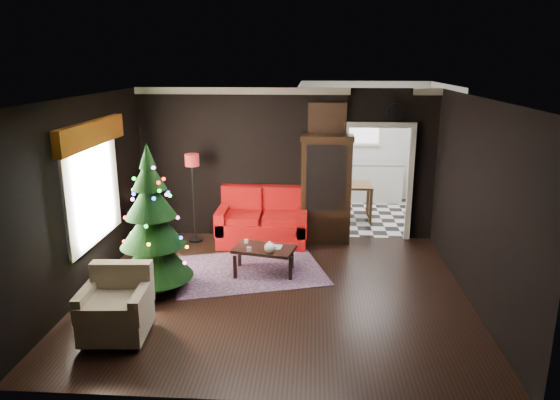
# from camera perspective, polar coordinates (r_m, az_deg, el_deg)

# --- Properties ---
(floor) EXTENTS (5.50, 5.50, 0.00)m
(floor) POSITION_cam_1_polar(r_m,az_deg,el_deg) (7.64, -0.46, -10.16)
(floor) COLOR black
(floor) RESTS_ON ground
(ceiling) EXTENTS (5.50, 5.50, 0.00)m
(ceiling) POSITION_cam_1_polar(r_m,az_deg,el_deg) (6.91, -0.51, 11.29)
(ceiling) COLOR white
(ceiling) RESTS_ON ground
(wall_back) EXTENTS (5.50, 0.00, 5.50)m
(wall_back) POSITION_cam_1_polar(r_m,az_deg,el_deg) (9.58, 0.64, 3.98)
(wall_back) COLOR black
(wall_back) RESTS_ON ground
(wall_front) EXTENTS (5.50, 0.00, 5.50)m
(wall_front) POSITION_cam_1_polar(r_m,az_deg,el_deg) (4.79, -2.73, -7.89)
(wall_front) COLOR black
(wall_front) RESTS_ON ground
(wall_left) EXTENTS (0.00, 5.50, 5.50)m
(wall_left) POSITION_cam_1_polar(r_m,az_deg,el_deg) (7.84, -20.95, 0.38)
(wall_left) COLOR black
(wall_left) RESTS_ON ground
(wall_right) EXTENTS (0.00, 5.50, 5.50)m
(wall_right) POSITION_cam_1_polar(r_m,az_deg,el_deg) (7.47, 21.06, -0.35)
(wall_right) COLOR black
(wall_right) RESTS_ON ground
(doorway) EXTENTS (1.10, 0.10, 2.10)m
(doorway) POSITION_cam_1_polar(r_m,az_deg,el_deg) (9.71, 10.70, 1.75)
(doorway) COLOR silver
(doorway) RESTS_ON ground
(left_window) EXTENTS (0.05, 1.60, 1.40)m
(left_window) POSITION_cam_1_polar(r_m,az_deg,el_deg) (7.99, -20.14, 1.09)
(left_window) COLOR white
(left_window) RESTS_ON wall_left
(valance) EXTENTS (0.12, 2.10, 0.35)m
(valance) POSITION_cam_1_polar(r_m,az_deg,el_deg) (7.81, -20.15, 6.92)
(valance) COLOR #743A0A
(valance) RESTS_ON wall_left
(kitchen_floor) EXTENTS (3.00, 3.00, 0.00)m
(kitchen_floor) POSITION_cam_1_polar(r_m,az_deg,el_deg) (11.42, 9.59, -1.60)
(kitchen_floor) COLOR white
(kitchen_floor) RESTS_ON ground
(kitchen_window) EXTENTS (0.70, 0.06, 0.70)m
(kitchen_window) POSITION_cam_1_polar(r_m,az_deg,el_deg) (12.48, 9.30, 7.84)
(kitchen_window) COLOR white
(kitchen_window) RESTS_ON ground
(rug) EXTENTS (2.72, 2.29, 0.01)m
(rug) POSITION_cam_1_polar(r_m,az_deg,el_deg) (8.36, -3.50, -7.80)
(rug) COLOR #2E2529
(rug) RESTS_ON ground
(loveseat) EXTENTS (1.70, 0.90, 1.00)m
(loveseat) POSITION_cam_1_polar(r_m,az_deg,el_deg) (9.39, -1.97, -1.93)
(loveseat) COLOR #98120B
(loveseat) RESTS_ON ground
(curio_cabinet) EXTENTS (0.90, 0.45, 1.90)m
(curio_cabinet) POSITION_cam_1_polar(r_m,az_deg,el_deg) (9.44, 5.10, 0.95)
(curio_cabinet) COLOR black
(curio_cabinet) RESTS_ON ground
(floor_lamp) EXTENTS (0.34, 0.34, 1.64)m
(floor_lamp) POSITION_cam_1_polar(r_m,az_deg,el_deg) (9.54, -9.56, 0.20)
(floor_lamp) COLOR black
(floor_lamp) RESTS_ON ground
(christmas_tree) EXTENTS (1.28, 1.28, 2.12)m
(christmas_tree) POSITION_cam_1_polar(r_m,az_deg,el_deg) (7.55, -14.04, -2.38)
(christmas_tree) COLOR #143317
(christmas_tree) RESTS_ON ground
(armchair) EXTENTS (0.84, 0.84, 0.81)m
(armchair) POSITION_cam_1_polar(r_m,az_deg,el_deg) (6.61, -17.84, -10.79)
(armchair) COLOR tan
(armchair) RESTS_ON ground
(coffee_table) EXTENTS (1.03, 0.75, 0.42)m
(coffee_table) POSITION_cam_1_polar(r_m,az_deg,el_deg) (8.18, -1.76, -6.68)
(coffee_table) COLOR black
(coffee_table) RESTS_ON rug
(teapot) EXTENTS (0.24, 0.24, 0.18)m
(teapot) POSITION_cam_1_polar(r_m,az_deg,el_deg) (7.85, -1.16, -5.29)
(teapot) COLOR white
(teapot) RESTS_ON coffee_table
(cup_a) EXTENTS (0.08, 0.08, 0.06)m
(cup_a) POSITION_cam_1_polar(r_m,az_deg,el_deg) (8.31, -3.77, -4.59)
(cup_a) COLOR beige
(cup_a) RESTS_ON coffee_table
(cup_b) EXTENTS (0.07, 0.07, 0.06)m
(cup_b) POSITION_cam_1_polar(r_m,az_deg,el_deg) (7.97, -3.46, -5.46)
(cup_b) COLOR silver
(cup_b) RESTS_ON coffee_table
(book) EXTENTS (0.14, 0.03, 0.19)m
(book) POSITION_cam_1_polar(r_m,az_deg,el_deg) (8.09, -0.81, -4.61)
(book) COLOR tan
(book) RESTS_ON coffee_table
(wall_clock) EXTENTS (0.32, 0.32, 0.06)m
(wall_clock) POSITION_cam_1_polar(r_m,az_deg,el_deg) (9.48, 12.66, 9.48)
(wall_clock) COLOR white
(wall_clock) RESTS_ON wall_back
(painting) EXTENTS (0.62, 0.05, 0.52)m
(painting) POSITION_cam_1_polar(r_m,az_deg,el_deg) (9.39, 5.27, 8.94)
(painting) COLOR #AE7E47
(painting) RESTS_ON wall_back
(kitchen_counter) EXTENTS (1.80, 0.60, 0.90)m
(kitchen_counter) POSITION_cam_1_polar(r_m,az_deg,el_deg) (12.46, 9.16, 1.98)
(kitchen_counter) COLOR white
(kitchen_counter) RESTS_ON ground
(kitchen_table) EXTENTS (0.70, 0.70, 0.75)m
(kitchen_table) POSITION_cam_1_polar(r_m,az_deg,el_deg) (11.00, 8.27, -0.17)
(kitchen_table) COLOR brown
(kitchen_table) RESTS_ON ground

